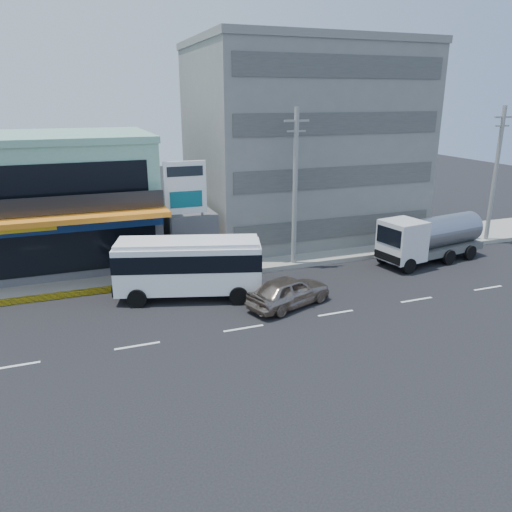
{
  "coord_description": "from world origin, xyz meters",
  "views": [
    {
      "loc": [
        -7.04,
        -20.48,
        10.57
      ],
      "look_at": [
        2.14,
        4.0,
        2.2
      ],
      "focal_mm": 35.0,
      "sensor_mm": 36.0,
      "label": 1
    }
  ],
  "objects_px": {
    "concrete_building": "(301,145)",
    "utility_pole_far": "(495,175)",
    "satellite_dish": "(188,209)",
    "tanker_truck": "(429,238)",
    "billboard": "(186,194)",
    "utility_pole_near": "(295,188)",
    "minibus": "(189,264)",
    "motorcycle_rider": "(141,283)",
    "sedan": "(289,291)",
    "shop_building": "(56,203)"
  },
  "relations": [
    {
      "from": "utility_pole_near",
      "to": "utility_pole_far",
      "type": "xyz_separation_m",
      "value": [
        16.0,
        0.0,
        0.0
      ]
    },
    {
      "from": "tanker_truck",
      "to": "motorcycle_rider",
      "type": "xyz_separation_m",
      "value": [
        -18.83,
        0.39,
        -0.84
      ]
    },
    {
      "from": "minibus",
      "to": "motorcycle_rider",
      "type": "distance_m",
      "value": 2.9
    },
    {
      "from": "concrete_building",
      "to": "sedan",
      "type": "distance_m",
      "value": 16.16
    },
    {
      "from": "concrete_building",
      "to": "utility_pole_far",
      "type": "distance_m",
      "value": 14.32
    },
    {
      "from": "shop_building",
      "to": "motorcycle_rider",
      "type": "distance_m",
      "value": 9.73
    },
    {
      "from": "utility_pole_far",
      "to": "motorcycle_rider",
      "type": "distance_m",
      "value": 26.42
    },
    {
      "from": "utility_pole_near",
      "to": "motorcycle_rider",
      "type": "xyz_separation_m",
      "value": [
        -10.0,
        -1.74,
        -4.33
      ]
    },
    {
      "from": "utility_pole_far",
      "to": "sedan",
      "type": "distance_m",
      "value": 20.17
    },
    {
      "from": "minibus",
      "to": "sedan",
      "type": "height_order",
      "value": "minibus"
    },
    {
      "from": "utility_pole_far",
      "to": "tanker_truck",
      "type": "xyz_separation_m",
      "value": [
        -7.17,
        -2.13,
        -3.49
      ]
    },
    {
      "from": "concrete_building",
      "to": "sedan",
      "type": "bearing_deg",
      "value": -117.38
    },
    {
      "from": "shop_building",
      "to": "utility_pole_near",
      "type": "relative_size",
      "value": 1.24
    },
    {
      "from": "shop_building",
      "to": "motorcycle_rider",
      "type": "bearing_deg",
      "value": -64.24
    },
    {
      "from": "minibus",
      "to": "concrete_building",
      "type": "bearing_deg",
      "value": 41.76
    },
    {
      "from": "utility_pole_near",
      "to": "motorcycle_rider",
      "type": "distance_m",
      "value": 11.03
    },
    {
      "from": "satellite_dish",
      "to": "tanker_truck",
      "type": "bearing_deg",
      "value": -21.13
    },
    {
      "from": "utility_pole_near",
      "to": "motorcycle_rider",
      "type": "relative_size",
      "value": 4.01
    },
    {
      "from": "motorcycle_rider",
      "to": "utility_pole_near",
      "type": "bearing_deg",
      "value": 9.88
    },
    {
      "from": "shop_building",
      "to": "minibus",
      "type": "height_order",
      "value": "shop_building"
    },
    {
      "from": "billboard",
      "to": "sedan",
      "type": "relative_size",
      "value": 1.43
    },
    {
      "from": "concrete_building",
      "to": "utility_pole_far",
      "type": "relative_size",
      "value": 1.6
    },
    {
      "from": "satellite_dish",
      "to": "sedan",
      "type": "height_order",
      "value": "satellite_dish"
    },
    {
      "from": "utility_pole_far",
      "to": "motorcycle_rider",
      "type": "bearing_deg",
      "value": -176.17
    },
    {
      "from": "concrete_building",
      "to": "billboard",
      "type": "distance_m",
      "value": 12.17
    },
    {
      "from": "utility_pole_far",
      "to": "motorcycle_rider",
      "type": "xyz_separation_m",
      "value": [
        -26.0,
        -1.74,
        -4.33
      ]
    },
    {
      "from": "billboard",
      "to": "sedan",
      "type": "distance_m",
      "value": 9.26
    },
    {
      "from": "concrete_building",
      "to": "satellite_dish",
      "type": "height_order",
      "value": "concrete_building"
    },
    {
      "from": "utility_pole_near",
      "to": "motorcycle_rider",
      "type": "height_order",
      "value": "utility_pole_near"
    },
    {
      "from": "utility_pole_near",
      "to": "minibus",
      "type": "relative_size",
      "value": 1.22
    },
    {
      "from": "utility_pole_far",
      "to": "tanker_truck",
      "type": "relative_size",
      "value": 1.23
    },
    {
      "from": "utility_pole_near",
      "to": "utility_pole_far",
      "type": "bearing_deg",
      "value": 0.0
    },
    {
      "from": "utility_pole_far",
      "to": "minibus",
      "type": "distance_m",
      "value": 23.85
    },
    {
      "from": "shop_building",
      "to": "sedan",
      "type": "relative_size",
      "value": 2.57
    },
    {
      "from": "sedan",
      "to": "utility_pole_near",
      "type": "bearing_deg",
      "value": -46.41
    },
    {
      "from": "concrete_building",
      "to": "satellite_dish",
      "type": "relative_size",
      "value": 10.67
    },
    {
      "from": "concrete_building",
      "to": "motorcycle_rider",
      "type": "bearing_deg",
      "value": -146.28
    },
    {
      "from": "satellite_dish",
      "to": "motorcycle_rider",
      "type": "height_order",
      "value": "satellite_dish"
    },
    {
      "from": "concrete_building",
      "to": "sedan",
      "type": "xyz_separation_m",
      "value": [
        -6.87,
        -13.26,
        -6.18
      ]
    },
    {
      "from": "shop_building",
      "to": "satellite_dish",
      "type": "relative_size",
      "value": 8.27
    },
    {
      "from": "minibus",
      "to": "sedan",
      "type": "relative_size",
      "value": 1.7
    },
    {
      "from": "shop_building",
      "to": "concrete_building",
      "type": "xyz_separation_m",
      "value": [
        18.0,
        1.05,
        3.0
      ]
    },
    {
      "from": "utility_pole_near",
      "to": "sedan",
      "type": "bearing_deg",
      "value": -116.86
    },
    {
      "from": "billboard",
      "to": "satellite_dish",
      "type": "bearing_deg",
      "value": 74.48
    },
    {
      "from": "sedan",
      "to": "tanker_truck",
      "type": "distance_m",
      "value": 12.25
    },
    {
      "from": "satellite_dish",
      "to": "utility_pole_far",
      "type": "xyz_separation_m",
      "value": [
        22.0,
        -3.6,
        1.57
      ]
    },
    {
      "from": "satellite_dish",
      "to": "minibus",
      "type": "distance_m",
      "value": 6.63
    },
    {
      "from": "utility_pole_near",
      "to": "minibus",
      "type": "distance_m",
      "value": 8.56
    },
    {
      "from": "utility_pole_near",
      "to": "tanker_truck",
      "type": "height_order",
      "value": "utility_pole_near"
    },
    {
      "from": "minibus",
      "to": "motorcycle_rider",
      "type": "bearing_deg",
      "value": 160.07
    }
  ]
}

